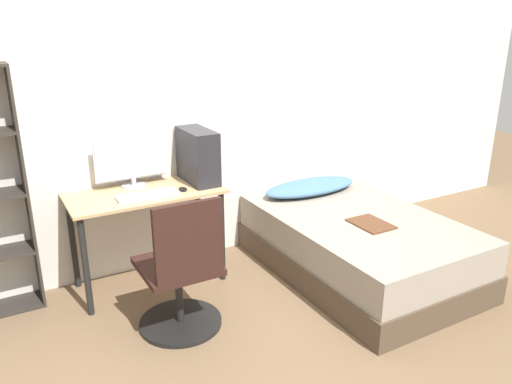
{
  "coord_description": "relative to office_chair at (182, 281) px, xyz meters",
  "views": [
    {
      "loc": [
        -1.33,
        -2.32,
        1.92
      ],
      "look_at": [
        0.35,
        0.63,
        0.75
      ],
      "focal_mm": 35.0,
      "sensor_mm": 36.0,
      "label": 1
    }
  ],
  "objects": [
    {
      "name": "mouse",
      "position": [
        0.27,
        0.59,
        0.4
      ],
      "size": [
        0.06,
        0.09,
        0.02
      ],
      "color": "black",
      "rests_on": "desk"
    },
    {
      "name": "bed",
      "position": [
        1.51,
        0.06,
        -0.12
      ],
      "size": [
        1.19,
        1.82,
        0.47
      ],
      "color": "#4C3D2D",
      "rests_on": "ground_plane"
    },
    {
      "name": "wall_back",
      "position": [
        0.35,
        1.0,
        0.9
      ],
      "size": [
        8.0,
        0.05,
        2.5
      ],
      "color": "silver",
      "rests_on": "ground_plane"
    },
    {
      "name": "monitor",
      "position": [
        -0.02,
        0.87,
        0.59
      ],
      "size": [
        0.55,
        0.18,
        0.38
      ],
      "color": "#B7B7BC",
      "rests_on": "desk"
    },
    {
      "name": "ground_plane",
      "position": [
        0.35,
        -0.35,
        -0.35
      ],
      "size": [
        14.0,
        14.0,
        0.0
      ],
      "primitive_type": "plane",
      "color": "brown"
    },
    {
      "name": "pillow",
      "position": [
        1.51,
        0.71,
        0.17
      ],
      "size": [
        0.9,
        0.36,
        0.11
      ],
      "color": "teal",
      "rests_on": "bed"
    },
    {
      "name": "pc_tower",
      "position": [
        0.45,
        0.74,
        0.59
      ],
      "size": [
        0.19,
        0.43,
        0.41
      ],
      "color": "#232328",
      "rests_on": "desk"
    },
    {
      "name": "desk",
      "position": [
        0.01,
        0.7,
        0.27
      ],
      "size": [
        1.11,
        0.54,
        0.74
      ],
      "color": "tan",
      "rests_on": "ground_plane"
    },
    {
      "name": "keyboard",
      "position": [
        -0.0,
        0.59,
        0.4
      ],
      "size": [
        0.44,
        0.14,
        0.02
      ],
      "color": "silver",
      "rests_on": "desk"
    },
    {
      "name": "office_chair",
      "position": [
        0.0,
        0.0,
        0.0
      ],
      "size": [
        0.55,
        0.55,
        0.93
      ],
      "color": "black",
      "rests_on": "ground_plane"
    },
    {
      "name": "magazine",
      "position": [
        1.47,
        -0.1,
        0.12
      ],
      "size": [
        0.24,
        0.32,
        0.01
      ],
      "color": "#56331E",
      "rests_on": "bed"
    }
  ]
}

